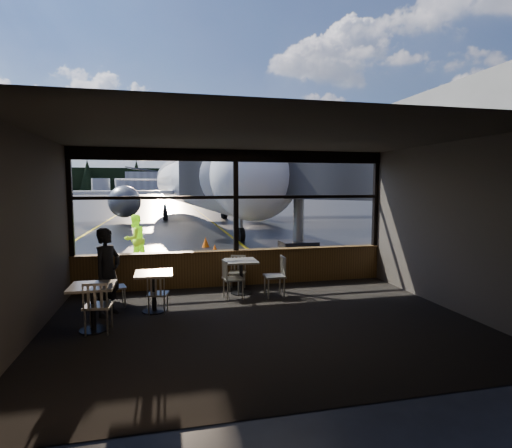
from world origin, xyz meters
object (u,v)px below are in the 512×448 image
object	(u,v)px
chair_mid_s	(158,294)
chair_mid_w	(116,288)
chair_left_s	(98,306)
jet_bridge	(299,192)
chair_near_w	(233,279)
cafe_table_mid	(154,292)
chair_near_n	(237,273)
chair_near_e	(274,277)
cone_wing	(138,218)
passenger	(108,272)
cone_extra	(215,251)
cafe_table_left	(93,308)
ground_crew	(135,239)
cone_nose	(206,242)
cafe_table_near	(241,277)
airliner	(197,146)

from	to	relation	value
chair_mid_s	chair_mid_w	distance (m)	1.10
chair_mid_s	chair_left_s	world-z (taller)	chair_left_s
jet_bridge	chair_near_w	xyz separation A→B (m)	(-3.89, -6.73, -1.90)
jet_bridge	cafe_table_mid	world-z (taller)	jet_bridge
cafe_table_mid	chair_near_n	size ratio (longest dim) A/B	0.96
chair_near_n	chair_near_e	bearing A→B (deg)	150.30
chair_near_e	chair_near_w	size ratio (longest dim) A/B	1.05
cafe_table_mid	chair_near_e	distance (m)	2.76
chair_mid_s	cone_wing	bearing A→B (deg)	106.37
chair_near_e	passenger	distance (m)	3.66
chair_near_w	cone_extra	distance (m)	5.20
cafe_table_left	chair_mid_w	distance (m)	1.42
ground_crew	cone_nose	size ratio (longest dim) A/B	3.82
jet_bridge	chair_mid_w	bearing A→B (deg)	-133.48
cafe_table_left	passenger	world-z (taller)	passenger
chair_mid_s	cone_nose	bearing A→B (deg)	89.80
cafe_table_near	ground_crew	xyz separation A→B (m)	(-2.76, 4.50, 0.41)
chair_left_s	chair_mid_w	bearing A→B (deg)	90.09
cafe_table_mid	chair_mid_s	bearing A→B (deg)	-58.85
chair_near_w	chair_near_n	distance (m)	0.79
cafe_table_left	cone_extra	size ratio (longest dim) A/B	1.63
cone_extra	chair_left_s	bearing A→B (deg)	-113.11
cone_extra	cafe_table_mid	bearing A→B (deg)	-108.69
jet_bridge	chair_left_s	distance (m)	10.74
chair_near_e	chair_near_n	xyz separation A→B (m)	(-0.73, 0.81, -0.05)
ground_crew	airliner	bearing A→B (deg)	-146.16
cone_wing	chair_near_n	bearing A→B (deg)	-79.71
jet_bridge	chair_near_e	world-z (taller)	jet_bridge
airliner	jet_bridge	size ratio (longest dim) A/B	3.35
cafe_table_left	chair_near_e	bearing A→B (deg)	20.76
chair_mid_w	passenger	bearing A→B (deg)	-21.25
ground_crew	chair_mid_s	bearing A→B (deg)	53.76
cafe_table_mid	cone_nose	bearing A→B (deg)	77.46
airliner	cafe_table_near	xyz separation A→B (m)	(-0.63, -21.12, -5.12)
chair_mid_w	cone_extra	distance (m)	5.95
cafe_table_near	chair_left_s	size ratio (longest dim) A/B	0.86
cone_extra	chair_near_e	bearing A→B (deg)	-81.83
cafe_table_near	cone_extra	bearing A→B (deg)	90.60
chair_mid_s	cone_wing	xyz separation A→B (m)	(-1.80, 21.79, -0.14)
airliner	chair_near_e	xyz separation A→B (m)	(0.07, -21.57, -5.05)
chair_near_w	cone_nose	xyz separation A→B (m)	(0.16, 7.96, -0.24)
chair_mid_s	chair_mid_w	bearing A→B (deg)	155.65
passenger	chair_near_n	bearing A→B (deg)	-30.00
chair_near_w	ground_crew	bearing A→B (deg)	-159.61
chair_near_e	chair_mid_w	xyz separation A→B (m)	(-3.52, -0.01, -0.06)
passenger	cafe_table_mid	bearing A→B (deg)	-53.32
cafe_table_near	chair_near_w	size ratio (longest dim) A/B	0.89
cafe_table_near	chair_near_w	distance (m)	0.47
chair_mid_s	cone_nose	xyz separation A→B (m)	(1.82, 8.67, -0.18)
ground_crew	chair_near_w	bearing A→B (deg)	72.36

